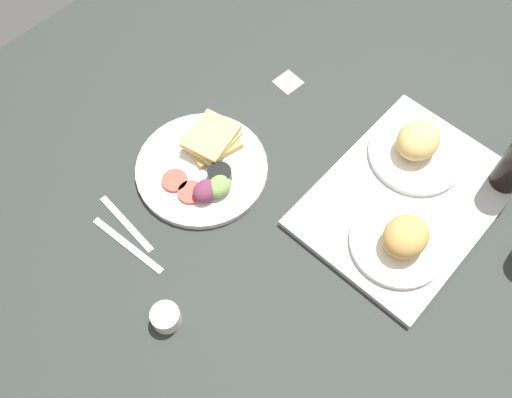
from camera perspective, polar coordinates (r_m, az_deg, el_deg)
name	(u,v)px	position (r cm, az deg, el deg)	size (l,w,h in cm)	color
ground_plane	(252,197)	(122.16, -0.37, 0.22)	(190.00, 150.00, 3.00)	#282D2B
serving_tray	(406,200)	(123.43, 15.01, -0.05)	(45.00, 33.00, 1.60)	#B2B2AD
bread_plate_near	(417,147)	(126.76, 16.10, 5.10)	(21.15, 21.15, 8.36)	white
bread_plate_far	(402,239)	(114.84, 14.64, -4.01)	(19.71, 19.71, 8.18)	white
plate_with_salad	(205,166)	(122.91, -5.22, 3.38)	(28.94, 28.94, 5.40)	white
espresso_cup	(166,317)	(109.47, -9.16, -11.82)	(5.60, 5.60, 4.00)	silver
fork	(126,223)	(120.38, -13.08, -2.42)	(17.00, 1.40, 0.50)	#B7B7BC
knife	(128,245)	(118.18, -12.95, -4.58)	(19.00, 1.40, 0.50)	#B7B7BC
sticky_note	(288,82)	(138.65, 3.30, 11.82)	(5.60, 5.60, 0.12)	pink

